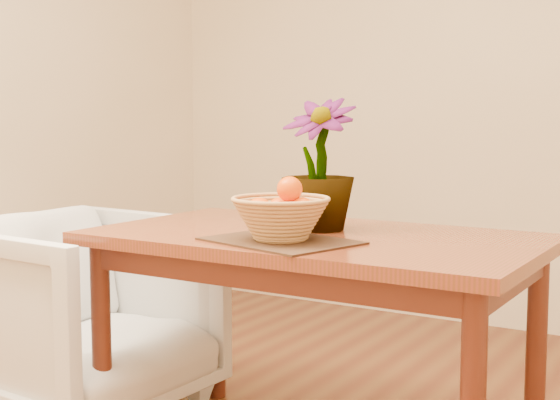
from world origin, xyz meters
The scene contains 7 objects.
wall_back centered at (0.00, 2.25, 1.35)m, with size 4.00×0.02×2.70m, color #FEE7C1.
table centered at (0.00, 0.30, 0.66)m, with size 1.40×0.80×0.75m.
placemat centered at (0.00, 0.10, 0.75)m, with size 0.42×0.31×0.01m, color #3B2615.
wicker_basket centered at (0.00, 0.10, 0.82)m, with size 0.29×0.29×0.12m.
orange_pile centered at (0.00, 0.10, 0.85)m, with size 0.18×0.17×0.14m.
potted_plant centered at (-0.03, 0.37, 0.96)m, with size 0.24×0.24×0.43m, color #164D16.
armchair centered at (-0.95, 0.23, 0.41)m, with size 0.80×0.75×0.83m, color #8A6E5F.
Camera 1 is at (1.18, -1.83, 1.11)m, focal length 50.00 mm.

